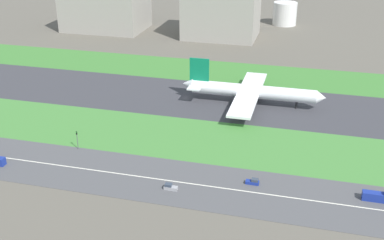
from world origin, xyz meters
name	(u,v)px	position (x,y,z in m)	size (l,w,h in m)	color
ground_plane	(186,98)	(0.00, 0.00, 0.00)	(800.00, 800.00, 0.00)	#5B564C
runway	(186,98)	(0.00, 0.00, 0.05)	(280.00, 46.00, 0.10)	#38383D
grass_median_north	(206,71)	(0.00, 41.00, 0.05)	(280.00, 36.00, 0.10)	#3D7A33
grass_median_south	(158,135)	(0.00, -41.00, 0.05)	(280.00, 36.00, 0.10)	#427F38
highway	(129,175)	(0.00, -73.00, 0.05)	(280.00, 28.00, 0.10)	#4C4C4F
highway_centerline	(129,175)	(0.00, -73.00, 0.11)	(266.00, 0.50, 0.01)	silver
airliner	(249,91)	(29.90, 0.00, 6.23)	(65.00, 56.00, 19.70)	white
car_3	(253,182)	(41.58, -68.00, 0.92)	(4.40, 1.80, 2.00)	navy
truck_1	(377,196)	(80.13, -68.00, 1.67)	(8.40, 2.50, 4.00)	navy
car_1	(170,187)	(16.21, -78.00, 0.92)	(4.40, 1.80, 2.00)	#99999E
traffic_light	(77,139)	(-25.33, -60.01, 4.29)	(0.36, 0.50, 7.20)	#4C4C51
terminal_building	(105,8)	(-90.00, 114.00, 15.11)	(55.48, 38.55, 30.22)	#9E998E
hangar_building	(222,10)	(-6.35, 114.00, 17.99)	(47.77, 37.33, 35.98)	#9E998E
fuel_tank_west	(249,12)	(5.55, 159.00, 8.03)	(16.20, 16.20, 16.06)	silver
fuel_tank_centre	(285,14)	(32.23, 159.00, 8.24)	(17.23, 17.23, 16.47)	silver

